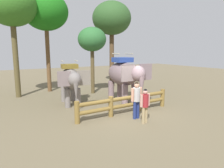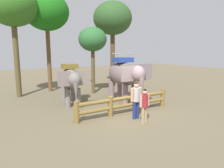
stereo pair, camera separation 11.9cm
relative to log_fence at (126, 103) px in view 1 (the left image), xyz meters
name	(u,v)px [view 1 (the left image)]	position (x,y,z in m)	size (l,w,h in m)	color
ground_plane	(128,115)	(0.00, -0.22, -0.61)	(60.00, 60.00, 0.00)	brown
log_fence	(126,103)	(0.00, 0.00, 0.00)	(5.71, 0.39, 1.05)	olive
elephant_near_left	(71,80)	(-1.89, 3.20, 0.93)	(1.84, 3.24, 2.74)	slate
elephant_center	(124,75)	(1.26, 2.02, 1.17)	(2.10, 3.67, 3.16)	slate
tourist_woman_in_black	(137,98)	(0.03, -0.90, 0.46)	(0.65, 0.38, 1.84)	navy
tourist_man_in_blue	(145,103)	(-0.01, -1.60, 0.33)	(0.57, 0.34, 1.62)	#9E895F
tree_far_left	(92,40)	(0.71, 5.62, 3.48)	(2.15, 2.15, 5.07)	brown
tree_back_center	(112,19)	(4.08, 8.43, 5.62)	(3.65, 3.65, 7.87)	brown
tree_far_right	(46,12)	(-2.05, 8.09, 5.66)	(3.47, 3.47, 7.79)	brown
tree_deep_back	(12,7)	(-4.49, 7.14, 5.64)	(3.30, 3.30, 7.73)	brown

